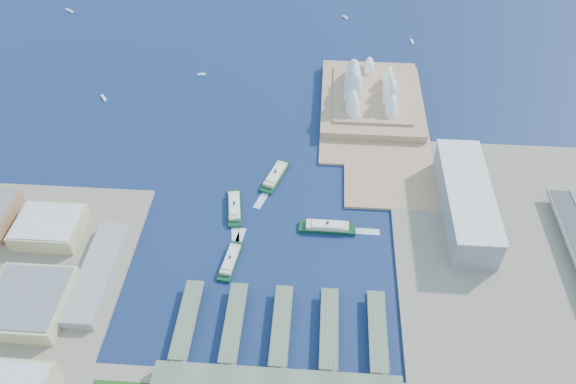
# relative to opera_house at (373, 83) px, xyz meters

# --- Properties ---
(ground) EXTENTS (3000.00, 3000.00, 0.00)m
(ground) POSITION_rel_opera_house_xyz_m (-105.00, -280.00, -32.00)
(ground) COLOR #0D1840
(ground) RESTS_ON ground
(east_land) EXTENTS (240.00, 500.00, 3.00)m
(east_land) POSITION_rel_opera_house_xyz_m (135.00, -330.00, -30.50)
(east_land) COLOR gray
(east_land) RESTS_ON ground
(peninsula) EXTENTS (135.00, 220.00, 3.00)m
(peninsula) POSITION_rel_opera_house_xyz_m (2.50, -20.00, -30.50)
(peninsula) COLOR tan
(peninsula) RESTS_ON ground
(opera_house) EXTENTS (134.00, 180.00, 58.00)m
(opera_house) POSITION_rel_opera_house_xyz_m (0.00, 0.00, 0.00)
(opera_house) COLOR white
(opera_house) RESTS_ON peninsula
(toaster_building) EXTENTS (45.00, 155.00, 35.00)m
(toaster_building) POSITION_rel_opera_house_xyz_m (90.00, -200.00, -11.50)
(toaster_building) COLOR gray
(toaster_building) RESTS_ON east_land
(ferry_wharves) EXTENTS (184.00, 90.00, 9.30)m
(ferry_wharves) POSITION_rel_opera_house_xyz_m (-91.00, -355.00, -27.35)
(ferry_wharves) COLOR #55624A
(ferry_wharves) RESTS_ON ground
(ferry_a) EXTENTS (23.04, 57.07, 10.50)m
(ferry_a) POSITION_rel_opera_house_xyz_m (-153.25, -209.17, -26.75)
(ferry_a) COLOR #0D361D
(ferry_a) RESTS_ON ground
(ferry_b) EXTENTS (31.96, 59.29, 10.89)m
(ferry_b) POSITION_rel_opera_house_xyz_m (-113.47, -155.67, -26.55)
(ferry_b) COLOR #0D361D
(ferry_b) RESTS_ON ground
(ferry_c) EXTENTS (19.81, 51.58, 9.51)m
(ferry_c) POSITION_rel_opera_house_xyz_m (-146.92, -282.56, -27.25)
(ferry_c) COLOR #0D361D
(ferry_c) RESTS_ON ground
(ferry_d) EXTENTS (58.87, 15.67, 11.10)m
(ferry_d) POSITION_rel_opera_house_xyz_m (-52.91, -231.51, -26.45)
(ferry_d) COLOR #0D361D
(ferry_d) RESTS_ON ground
(boat_a) EXTENTS (11.84, 14.43, 2.90)m
(boat_a) POSITION_rel_opera_house_xyz_m (-358.48, -13.63, -30.55)
(boat_a) COLOR white
(boat_a) RESTS_ON ground
(boat_b) EXTENTS (11.21, 5.44, 2.90)m
(boat_b) POSITION_rel_opera_house_xyz_m (-237.50, 54.12, -30.55)
(boat_b) COLOR white
(boat_b) RESTS_ON ground
(boat_c) EXTENTS (5.36, 13.10, 2.86)m
(boat_c) POSITION_rel_opera_house_xyz_m (70.46, 170.02, -30.57)
(boat_c) COLOR white
(boat_c) RESTS_ON ground
(boat_d) EXTENTS (17.05, 13.33, 3.03)m
(boat_d) POSITION_rel_opera_house_xyz_m (-495.52, 235.81, -30.49)
(boat_d) COLOR white
(boat_d) RESTS_ON ground
(boat_e) EXTENTS (10.18, 12.15, 2.98)m
(boat_e) POSITION_rel_opera_house_xyz_m (-32.34, 244.48, -30.51)
(boat_e) COLOR white
(boat_e) RESTS_ON ground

